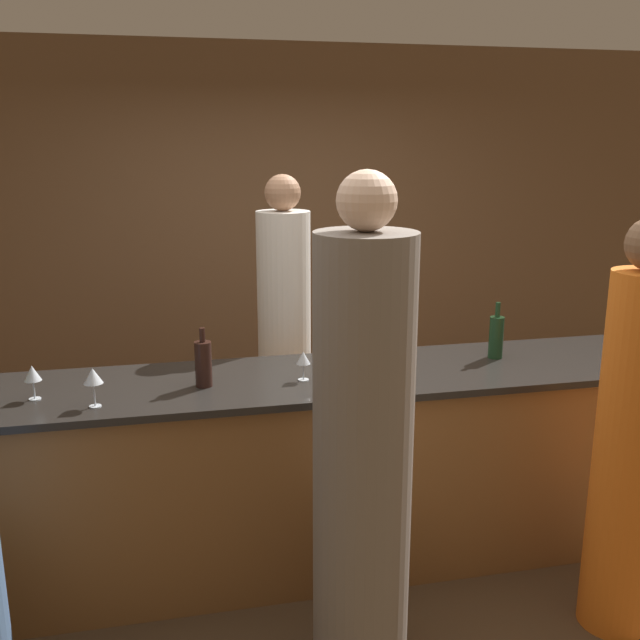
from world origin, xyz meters
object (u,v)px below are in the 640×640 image
(wine_bottle_1, at_px, (203,363))
(guest_0, at_px, (363,456))
(bartender, at_px, (285,352))
(guest_1, at_px, (631,444))
(wine_bottle_2, at_px, (496,336))

(wine_bottle_1, bearing_deg, guest_0, -53.53)
(bartender, bearing_deg, guest_1, 129.29)
(guest_0, relative_size, guest_1, 1.10)
(wine_bottle_1, height_order, wine_bottle_2, wine_bottle_2)
(wine_bottle_2, bearing_deg, bartender, 147.40)
(guest_1, xyz_separation_m, wine_bottle_2, (-0.22, 0.86, 0.25))
(guest_0, distance_m, guest_1, 1.19)
(guest_1, bearing_deg, bartender, 129.29)
(wine_bottle_1, bearing_deg, wine_bottle_2, 4.55)
(bartender, xyz_separation_m, wine_bottle_1, (-0.51, -0.77, 0.20))
(guest_0, height_order, wine_bottle_1, guest_0)
(wine_bottle_1, bearing_deg, bartender, 56.50)
(bartender, bearing_deg, guest_0, 91.73)
(guest_0, bearing_deg, guest_1, 0.78)
(guest_1, bearing_deg, guest_0, -179.22)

